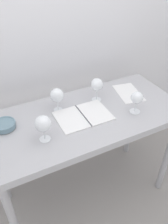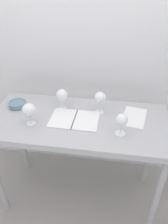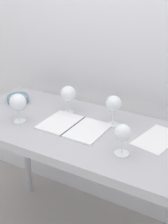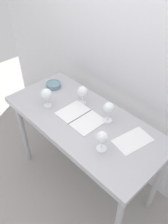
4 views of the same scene
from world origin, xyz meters
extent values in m
plane|color=gray|center=(0.00, 0.00, 0.00)|extent=(6.00, 6.00, 0.00)
cube|color=silver|center=(0.00, 0.49, 1.30)|extent=(3.80, 0.04, 2.60)
cube|color=#A9A9AE|center=(0.00, 0.00, 0.88)|extent=(1.40, 0.64, 0.04)
cube|color=#A9A9AE|center=(0.00, -0.33, 0.88)|extent=(1.40, 0.01, 0.05)
cylinder|color=#A9A9AE|center=(-0.64, -0.26, 0.43)|extent=(0.05, 0.05, 0.86)
cylinder|color=#A9A9AE|center=(0.64, -0.26, 0.43)|extent=(0.05, 0.05, 0.86)
cylinder|color=#A9A9AE|center=(-0.64, 0.26, 0.43)|extent=(0.05, 0.05, 0.86)
cylinder|color=#A9A9AE|center=(0.64, 0.26, 0.43)|extent=(0.05, 0.05, 0.86)
cylinder|color=white|center=(0.32, -0.13, 0.90)|extent=(0.07, 0.07, 0.00)
cylinder|color=white|center=(0.32, -0.13, 0.94)|extent=(0.01, 0.01, 0.08)
sphere|color=white|center=(0.32, -0.13, 1.02)|extent=(0.08, 0.08, 0.08)
cylinder|color=maroon|center=(0.32, -0.13, 1.00)|extent=(0.06, 0.06, 0.02)
cylinder|color=white|center=(-0.33, -0.12, 0.90)|extent=(0.07, 0.07, 0.00)
cylinder|color=white|center=(-0.33, -0.12, 0.94)|extent=(0.01, 0.01, 0.08)
sphere|color=white|center=(-0.33, -0.12, 1.02)|extent=(0.10, 0.10, 0.10)
cylinder|color=maroon|center=(-0.33, -0.12, 1.01)|extent=(0.07, 0.07, 0.02)
cylinder|color=white|center=(-0.15, 0.13, 0.90)|extent=(0.06, 0.06, 0.00)
cylinder|color=white|center=(-0.15, 0.13, 0.94)|extent=(0.01, 0.01, 0.08)
sphere|color=white|center=(-0.15, 0.13, 1.02)|extent=(0.10, 0.10, 0.10)
cylinder|color=#5B101B|center=(-0.15, 0.13, 1.01)|extent=(0.07, 0.07, 0.02)
cylinder|color=white|center=(0.16, 0.12, 0.90)|extent=(0.07, 0.07, 0.00)
cylinder|color=white|center=(0.16, 0.12, 0.95)|extent=(0.01, 0.01, 0.09)
sphere|color=white|center=(0.16, 0.12, 1.03)|extent=(0.09, 0.09, 0.09)
cylinder|color=maroon|center=(0.16, 0.12, 1.02)|extent=(0.06, 0.06, 0.03)
cube|color=white|center=(-0.12, -0.01, 0.90)|extent=(0.19, 0.26, 0.01)
cube|color=white|center=(0.07, -0.02, 0.90)|extent=(0.19, 0.26, 0.01)
cube|color=#3F3F47|center=(-0.02, -0.02, 0.90)|extent=(0.01, 0.26, 0.01)
cube|color=white|center=(0.43, 0.09, 0.90)|extent=(0.22, 0.31, 0.00)
cylinder|color=#4C4C4C|center=(-0.53, 0.10, 0.90)|extent=(0.14, 0.14, 0.01)
cylinder|color=slate|center=(-0.53, 0.10, 0.92)|extent=(0.14, 0.14, 0.03)
torus|color=slate|center=(-0.53, 0.10, 0.94)|extent=(0.14, 0.14, 0.01)
camera|label=1|loc=(-0.58, -1.13, 1.87)|focal=37.06mm
camera|label=2|loc=(0.25, -1.33, 1.85)|focal=34.52mm
camera|label=3|loc=(0.82, -1.36, 1.76)|focal=51.43mm
camera|label=4|loc=(1.01, -0.95, 2.15)|focal=36.70mm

